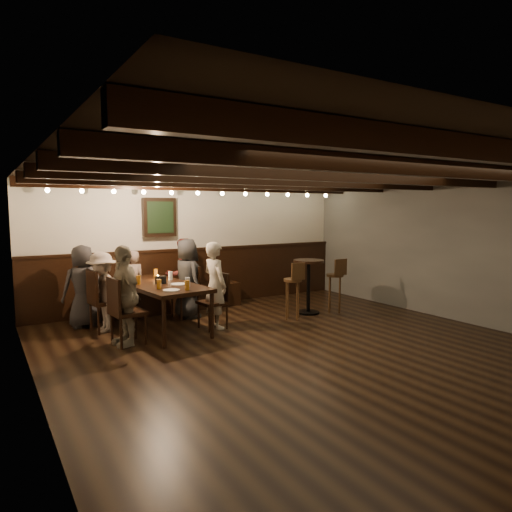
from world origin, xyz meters
TOP-DOWN VIEW (x-y plane):
  - room at (-0.29, 2.21)m, footprint 7.00×7.00m
  - dining_table at (-1.30, 2.06)m, footprint 1.10×2.06m
  - chair_left_near at (-2.07, 2.43)m, footprint 0.49×0.49m
  - chair_left_far at (-1.97, 1.53)m, footprint 0.48×0.48m
  - chair_right_near at (-0.63, 2.58)m, footprint 0.46×0.46m
  - chair_right_far at (-0.54, 1.69)m, footprint 0.45×0.45m
  - person_bench_left at (-2.29, 2.85)m, footprint 0.69×0.49m
  - person_bench_centre at (-1.41, 3.10)m, footprint 0.46×0.33m
  - person_bench_right at (-0.50, 3.05)m, footprint 0.72×0.59m
  - person_left_near at (-2.09, 2.42)m, footprint 0.55×0.85m
  - person_left_far at (-2.00, 1.53)m, footprint 0.43×0.86m
  - person_right_near at (-0.60, 2.58)m, footprint 0.51×0.72m
  - person_right_far at (-0.51, 1.69)m, footprint 0.39×0.54m
  - pint_a at (-1.65, 2.72)m, footprint 0.07×0.07m
  - pint_b at (-1.12, 2.73)m, footprint 0.07×0.07m
  - pint_c at (-1.61, 2.12)m, footprint 0.07×0.07m
  - pint_d at (-1.02, 2.29)m, footprint 0.07×0.07m
  - pint_e at (-1.47, 1.59)m, footprint 0.07×0.07m
  - pint_f at (-1.04, 1.53)m, footprint 0.07×0.07m
  - pint_g at (-1.16, 1.27)m, footprint 0.07×0.07m
  - plate_near at (-1.37, 1.34)m, footprint 0.24×0.24m
  - plate_far at (-1.09, 1.78)m, footprint 0.24×0.24m
  - condiment_caddy at (-1.30, 2.01)m, footprint 0.15×0.10m
  - candle at (-1.21, 2.37)m, footprint 0.05×0.05m
  - high_top_table at (1.39, 1.71)m, footprint 0.56×0.56m
  - bar_stool_left at (0.89, 1.51)m, footprint 0.31×0.32m
  - bar_stool_right at (1.89, 1.56)m, footprint 0.31×0.32m

SIDE VIEW (x-z plane):
  - chair_right_far at x=-0.54m, z-range -0.17..0.71m
  - chair_right_near at x=-0.63m, z-range -0.18..0.73m
  - chair_left_far at x=-1.97m, z-range -0.19..0.78m
  - chair_left_near at x=-2.07m, z-range -0.19..0.78m
  - bar_stool_left at x=0.89m, z-range -0.13..0.87m
  - bar_stool_right at x=1.89m, z-range -0.13..0.87m
  - person_bench_centre at x=-1.41m, z-range 0.00..1.18m
  - person_left_near at x=-2.09m, z-range 0.00..1.25m
  - high_top_table at x=1.39m, z-range 0.15..1.14m
  - person_bench_left at x=-2.29m, z-range 0.00..1.34m
  - dining_table at x=-1.30m, z-range 0.31..1.05m
  - person_bench_right at x=-0.50m, z-range 0.00..1.37m
  - person_right_near at x=-0.60m, z-range 0.00..1.39m
  - person_right_far at x=-0.51m, z-range 0.00..1.39m
  - person_left_far at x=-2.00m, z-range 0.00..1.41m
  - plate_near at x=-1.37m, z-range 0.74..0.76m
  - plate_far at x=-1.09m, z-range 0.74..0.76m
  - candle at x=-1.21m, z-range 0.74..0.79m
  - condiment_caddy at x=-1.30m, z-range 0.74..0.86m
  - pint_a at x=-1.65m, z-range 0.74..0.88m
  - pint_b at x=-1.12m, z-range 0.74..0.88m
  - pint_c at x=-1.61m, z-range 0.74..0.88m
  - pint_d at x=-1.02m, z-range 0.74..0.88m
  - pint_e at x=-1.47m, z-range 0.74..0.88m
  - pint_f at x=-1.04m, z-range 0.74..0.88m
  - pint_g at x=-1.16m, z-range 0.74..0.88m
  - room at x=-0.29m, z-range -2.43..4.57m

